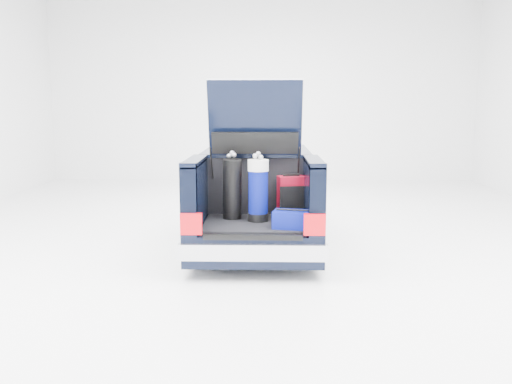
{
  "coord_description": "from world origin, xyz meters",
  "views": [
    {
      "loc": [
        0.19,
        -8.49,
        2.12
      ],
      "look_at": [
        0.0,
        -0.5,
        0.85
      ],
      "focal_mm": 38.0,
      "sensor_mm": 36.0,
      "label": 1
    }
  ],
  "objects_px": {
    "red_suitcase": "(291,196)",
    "black_golf_bag": "(232,189)",
    "car": "(257,197)",
    "blue_duffel": "(292,219)",
    "blue_golf_bag": "(258,190)"
  },
  "relations": [
    {
      "from": "black_golf_bag",
      "to": "blue_duffel",
      "type": "relative_size",
      "value": 1.8
    },
    {
      "from": "red_suitcase",
      "to": "black_golf_bag",
      "type": "bearing_deg",
      "value": -179.27
    },
    {
      "from": "red_suitcase",
      "to": "blue_duffel",
      "type": "xyz_separation_m",
      "value": [
        -0.02,
        -0.73,
        -0.17
      ]
    },
    {
      "from": "car",
      "to": "blue_duffel",
      "type": "bearing_deg",
      "value": -75.89
    },
    {
      "from": "car",
      "to": "blue_duffel",
      "type": "height_order",
      "value": "car"
    },
    {
      "from": "blue_golf_bag",
      "to": "blue_duffel",
      "type": "bearing_deg",
      "value": -48.62
    },
    {
      "from": "red_suitcase",
      "to": "black_golf_bag",
      "type": "relative_size",
      "value": 0.65
    },
    {
      "from": "car",
      "to": "blue_golf_bag",
      "type": "distance_m",
      "value": 1.54
    },
    {
      "from": "red_suitcase",
      "to": "blue_golf_bag",
      "type": "relative_size",
      "value": 0.64
    },
    {
      "from": "black_golf_bag",
      "to": "blue_duffel",
      "type": "height_order",
      "value": "black_golf_bag"
    },
    {
      "from": "red_suitcase",
      "to": "blue_golf_bag",
      "type": "xyz_separation_m",
      "value": [
        -0.45,
        -0.31,
        0.14
      ]
    },
    {
      "from": "red_suitcase",
      "to": "black_golf_bag",
      "type": "distance_m",
      "value": 0.84
    },
    {
      "from": "black_golf_bag",
      "to": "blue_duffel",
      "type": "bearing_deg",
      "value": -49.45
    },
    {
      "from": "blue_golf_bag",
      "to": "red_suitcase",
      "type": "bearing_deg",
      "value": 30.01
    },
    {
      "from": "black_golf_bag",
      "to": "car",
      "type": "bearing_deg",
      "value": 62.83
    }
  ]
}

